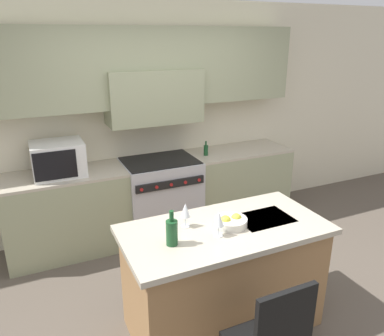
{
  "coord_description": "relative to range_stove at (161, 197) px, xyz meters",
  "views": [
    {
      "loc": [
        -1.37,
        -2.34,
        2.31
      ],
      "look_at": [
        -0.04,
        0.59,
        1.16
      ],
      "focal_mm": 35.0,
      "sensor_mm": 36.0,
      "label": 1
    }
  ],
  "objects": [
    {
      "name": "ground_plane",
      "position": [
        0.0,
        -1.58,
        -0.47
      ],
      "size": [
        10.0,
        10.0,
        0.0
      ],
      "primitive_type": "plane",
      "color": "brown"
    },
    {
      "name": "back_cabinetry",
      "position": [
        0.0,
        0.27,
        1.13
      ],
      "size": [
        10.0,
        0.46,
        2.7
      ],
      "color": "beige",
      "rests_on": "ground_plane"
    },
    {
      "name": "back_counter",
      "position": [
        0.0,
        0.02,
        -0.01
      ],
      "size": [
        3.45,
        0.62,
        0.92
      ],
      "color": "gray",
      "rests_on": "ground_plane"
    },
    {
      "name": "range_stove",
      "position": [
        0.0,
        0.0,
        0.0
      ],
      "size": [
        0.87,
        0.7,
        0.93
      ],
      "color": "#B7B7BC",
      "rests_on": "ground_plane"
    },
    {
      "name": "microwave",
      "position": [
        -1.11,
        0.02,
        0.63
      ],
      "size": [
        0.52,
        0.44,
        0.35
      ],
      "color": "silver",
      "rests_on": "back_counter"
    },
    {
      "name": "kitchen_island",
      "position": [
        -0.08,
        -1.7,
        -0.01
      ],
      "size": [
        1.6,
        0.8,
        0.91
      ],
      "color": "olive",
      "rests_on": "ground_plane"
    },
    {
      "name": "wine_bottle",
      "position": [
        -0.54,
        -1.76,
        0.54
      ],
      "size": [
        0.08,
        0.08,
        0.26
      ],
      "color": "#194723",
      "rests_on": "kitchen_island"
    },
    {
      "name": "wine_glass_near",
      "position": [
        -0.19,
        -1.79,
        0.58
      ],
      "size": [
        0.08,
        0.08,
        0.2
      ],
      "color": "white",
      "rests_on": "kitchen_island"
    },
    {
      "name": "wine_glass_far",
      "position": [
        -0.35,
        -1.56,
        0.58
      ],
      "size": [
        0.08,
        0.08,
        0.2
      ],
      "color": "white",
      "rests_on": "kitchen_island"
    },
    {
      "name": "fruit_bowl",
      "position": [
        -0.03,
        -1.69,
        0.48
      ],
      "size": [
        0.25,
        0.25,
        0.1
      ],
      "color": "silver",
      "rests_on": "kitchen_island"
    },
    {
      "name": "oil_bottle_on_counter",
      "position": [
        0.59,
        -0.01,
        0.52
      ],
      "size": [
        0.05,
        0.05,
        0.18
      ],
      "color": "#194723",
      "rests_on": "back_counter"
    }
  ]
}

